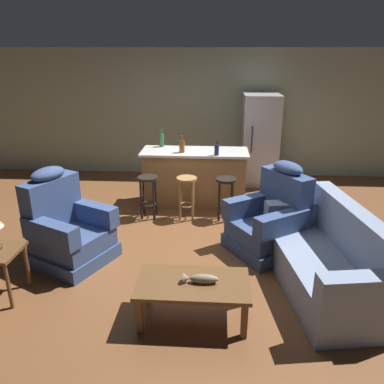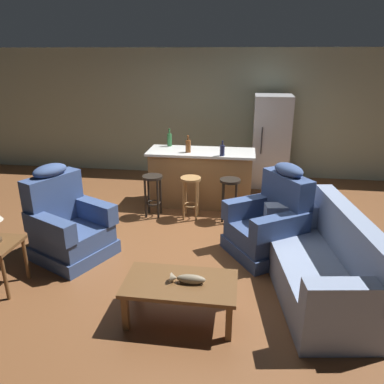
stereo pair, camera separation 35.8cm
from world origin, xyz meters
TOP-DOWN VIEW (x-y plane):
  - ground_plane at (0.00, 0.00)m, footprint 12.00×12.00m
  - back_wall at (0.00, 3.12)m, footprint 12.00×0.05m
  - coffee_table at (0.16, -1.70)m, footprint 1.10×0.60m
  - fish_figurine at (0.24, -1.71)m, footprint 0.34×0.10m
  - couch at (1.62, -1.07)m, footprint 1.11×2.00m
  - recliner_near_lamp at (-1.49, -0.67)m, footprint 1.12×1.12m
  - recliner_near_island at (1.10, -0.24)m, footprint 1.16×1.16m
  - kitchen_island at (0.00, 1.35)m, footprint 1.80×0.70m
  - bar_stool_left at (-0.70, 0.72)m, footprint 0.32×0.32m
  - bar_stool_middle at (-0.09, 0.72)m, footprint 0.32×0.32m
  - bar_stool_right at (0.52, 0.72)m, footprint 0.32×0.32m
  - refrigerator at (1.22, 2.55)m, footprint 0.70×0.69m
  - bottle_tall_green at (-0.60, 1.62)m, footprint 0.08×0.08m
  - bottle_short_amber at (-0.20, 1.23)m, footprint 0.09×0.09m
  - bottle_wine_dark at (0.37, 1.08)m, footprint 0.08×0.08m

SIDE VIEW (x-z plane):
  - ground_plane at x=0.00m, z-range 0.00..0.00m
  - couch at x=1.62m, z-range -0.13..0.81m
  - coffee_table at x=0.16m, z-range 0.15..0.57m
  - recliner_near_lamp at x=-1.49m, z-range -0.18..1.02m
  - recliner_near_island at x=1.10m, z-range -0.18..1.02m
  - fish_figurine at x=0.24m, z-range 0.41..0.51m
  - bar_stool_left at x=-0.70m, z-range 0.13..0.81m
  - bar_stool_middle at x=-0.09m, z-range 0.13..0.81m
  - bar_stool_right at x=0.52m, z-range 0.13..0.81m
  - kitchen_island at x=0.00m, z-range 0.00..0.95m
  - refrigerator at x=1.22m, z-range 0.00..1.76m
  - bottle_wine_dark at x=0.37m, z-range 0.92..1.17m
  - bottle_short_amber at x=-0.20m, z-range 0.92..1.20m
  - bottle_tall_green at x=-0.60m, z-range 0.91..1.22m
  - back_wall at x=0.00m, z-range 0.00..2.60m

